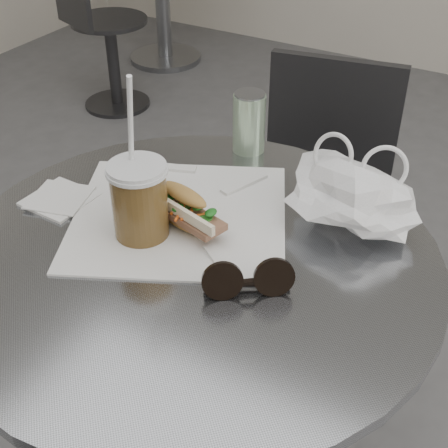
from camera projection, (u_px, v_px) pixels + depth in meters
The scene contains 10 objects.
cafe_table at pixel (198, 371), 1.12m from camera, with size 0.76×0.76×0.74m.
chair_far at pixel (310, 242), 1.61m from camera, with size 0.42×0.45×0.79m.
bg_chair at pixel (105, 48), 2.90m from camera, with size 0.37×0.39×0.67m.
sandwich_paper at pixel (180, 216), 1.03m from camera, with size 0.35×0.33×0.00m, color white.
banh_mi at pixel (183, 208), 0.99m from camera, with size 0.21×0.13×0.07m.
iced_coffee at pixel (139, 200), 0.95m from camera, with size 0.09×0.09×0.27m.
sunglasses at pixel (248, 281), 0.87m from camera, with size 0.12×0.10×0.06m.
plastic_bag at pixel (350, 197), 0.99m from camera, with size 0.21×0.16×0.10m, color white, non-canonical shape.
napkin_stack at pixel (60, 199), 1.07m from camera, with size 0.12×0.12×0.01m.
drink_can at pixel (249, 122), 1.18m from camera, with size 0.06×0.06×0.12m.
Camera 1 is at (0.41, -0.43, 1.33)m, focal length 50.00 mm.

